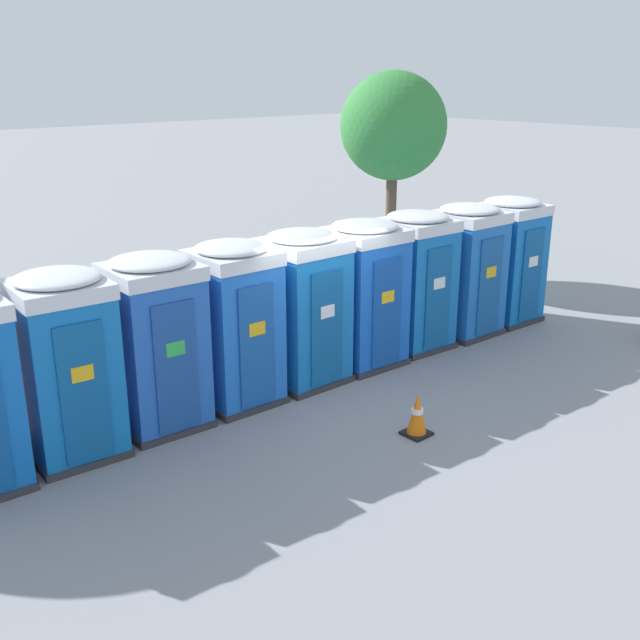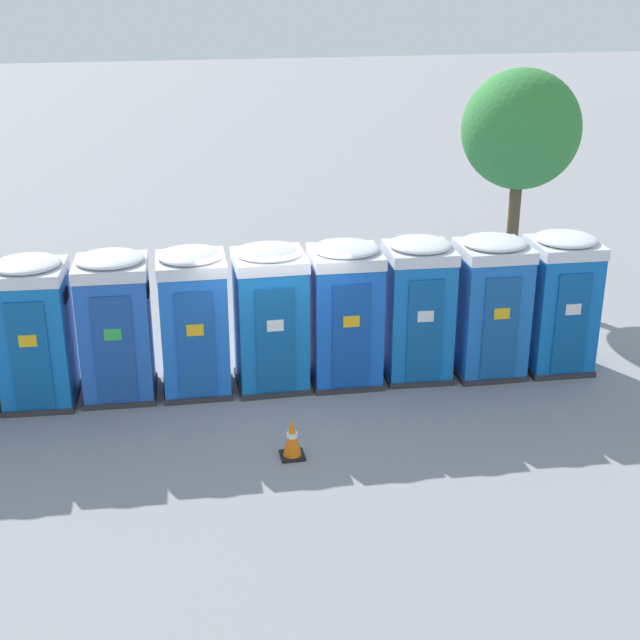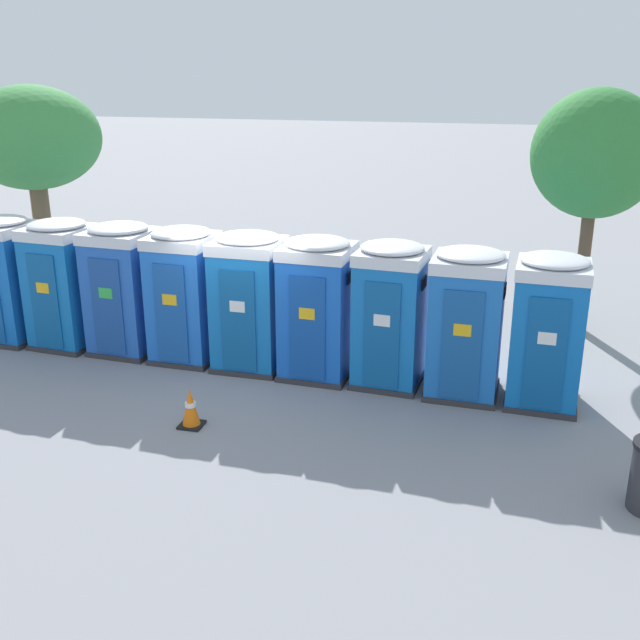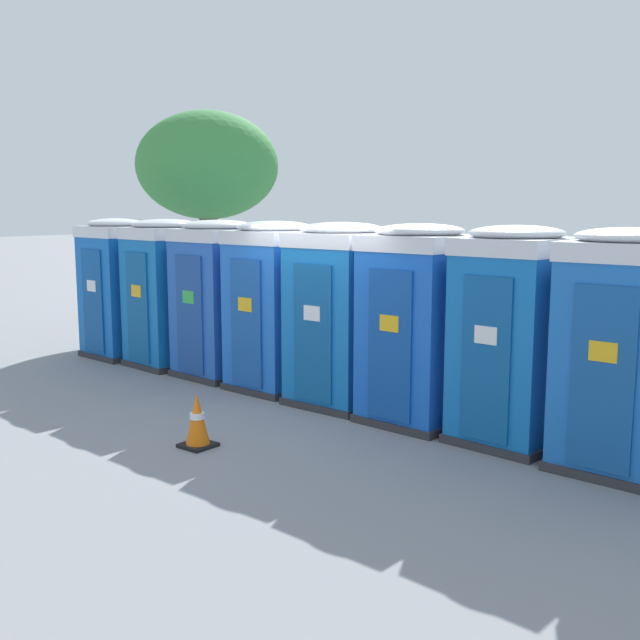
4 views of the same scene
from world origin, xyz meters
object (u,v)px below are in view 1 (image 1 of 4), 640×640
at_px(portapotty_2, 156,342).
at_px(street_tree_1, 393,127).
at_px(portapotty_7, 466,269).
at_px(traffic_cone, 417,415).
at_px(portapotty_1, 67,364).
at_px(portapotty_8, 509,259).
at_px(portapotty_5, 364,293).
at_px(portapotty_6, 416,280).
at_px(portapotty_4, 303,307).
at_px(portapotty_3, 235,323).

relative_size(portapotty_2, street_tree_1, 0.51).
xyz_separation_m(portapotty_7, traffic_cone, (-4.00, -2.30, -0.97)).
bearing_deg(portapotty_1, portapotty_8, -3.01).
distance_m(portapotty_5, traffic_cone, 3.01).
xyz_separation_m(portapotty_7, street_tree_1, (2.12, 3.97, 2.36)).
bearing_deg(portapotty_5, portapotty_6, -1.30).
height_order(portapotty_1, portapotty_8, same).
distance_m(portapotty_5, portapotty_7, 2.61).
bearing_deg(portapotty_7, portapotty_5, 176.14).
distance_m(portapotty_1, traffic_cone, 4.80).
relative_size(portapotty_2, portapotty_6, 1.00).
bearing_deg(portapotty_5, portapotty_1, 177.35).
relative_size(portapotty_1, portapotty_4, 1.00).
bearing_deg(traffic_cone, street_tree_1, 45.72).
xyz_separation_m(portapotty_7, portapotty_8, (1.31, -0.06, 0.00)).
relative_size(portapotty_7, traffic_cone, 3.97).
relative_size(portapotty_6, portapotty_8, 1.00).
distance_m(portapotty_3, portapotty_6, 3.92).
height_order(portapotty_2, portapotty_7, same).
distance_m(portapotty_2, portapotty_3, 1.31).
bearing_deg(portapotty_7, portapotty_6, 173.59).
bearing_deg(portapotty_4, portapotty_5, -3.48).
bearing_deg(portapotty_1, portapotty_2, -0.41).
bearing_deg(portapotty_2, portapotty_5, -3.40).
xyz_separation_m(portapotty_5, portapotty_6, (1.31, -0.03, 0.00)).
xyz_separation_m(portapotty_1, portapotty_5, (5.22, -0.24, -0.00)).
bearing_deg(portapotty_3, street_tree_1, 26.41).
relative_size(portapotty_3, portapotty_7, 1.00).
xyz_separation_m(portapotty_2, portapotty_7, (6.52, -0.41, -0.00)).
bearing_deg(portapotty_6, portapotty_7, -6.41).
relative_size(portapotty_6, traffic_cone, 3.97).
relative_size(portapotty_5, portapotty_6, 1.00).
relative_size(portapotty_2, portapotty_4, 1.00).
relative_size(portapotty_2, portapotty_8, 1.00).
bearing_deg(street_tree_1, portapotty_6, -131.82).
bearing_deg(portapotty_7, portapotty_1, 176.94).
height_order(portapotty_5, portapotty_7, same).
bearing_deg(portapotty_2, portapotty_7, -3.58).
relative_size(portapotty_1, portapotty_3, 1.00).
xyz_separation_m(portapotty_2, portapotty_8, (7.83, -0.47, 0.00)).
relative_size(portapotty_1, portapotty_7, 1.00).
xyz_separation_m(portapotty_1, street_tree_1, (9.95, 3.56, 2.36)).
relative_size(portapotty_6, portapotty_7, 1.00).
xyz_separation_m(portapotty_3, portapotty_7, (5.22, -0.33, -0.00)).
relative_size(portapotty_7, street_tree_1, 0.51).
xyz_separation_m(portapotty_1, portapotty_6, (6.53, -0.27, 0.00)).
xyz_separation_m(portapotty_5, traffic_cone, (-1.39, -2.48, -0.97)).
bearing_deg(portapotty_7, portapotty_4, 176.27).
bearing_deg(portapotty_1, traffic_cone, -35.41).
xyz_separation_m(portapotty_3, portapotty_4, (1.30, -0.07, -0.00)).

